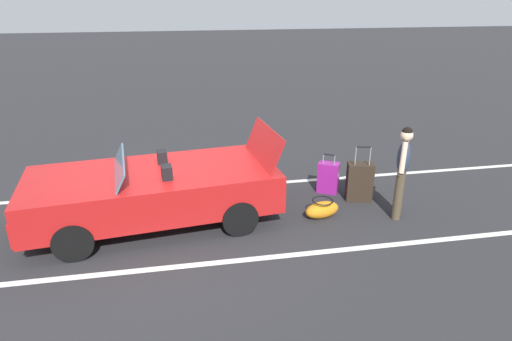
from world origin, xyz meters
TOP-DOWN VIEW (x-y plane):
  - ground_plane at (0.00, 0.00)m, footprint 80.00×80.00m
  - lot_line_near at (0.00, -1.25)m, footprint 18.00×0.12m
  - lot_line_mid at (0.00, 1.45)m, footprint 18.00×0.12m
  - convertible_car at (0.20, 0.02)m, footprint 4.33×2.22m
  - suitcase_large_black at (-3.79, -0.21)m, footprint 0.53×0.39m
  - suitcase_medium_bright at (-3.32, -0.63)m, footprint 0.47×0.41m
  - duffel_bag at (-2.87, 0.37)m, footprint 0.69×0.44m
  - traveler_person at (-4.19, 0.56)m, footprint 0.39×0.56m

SIDE VIEW (x-z plane):
  - ground_plane at x=0.00m, z-range 0.00..0.00m
  - lot_line_near at x=0.00m, z-range 0.00..0.00m
  - lot_line_mid at x=0.00m, z-range 0.00..0.00m
  - duffel_bag at x=-2.87m, z-range -0.01..0.33m
  - suitcase_medium_bright at x=-3.32m, z-range -0.10..0.73m
  - suitcase_large_black at x=-3.79m, z-range -0.18..0.93m
  - convertible_car at x=0.20m, z-range -0.17..1.35m
  - traveler_person at x=-4.19m, z-range 0.10..1.76m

